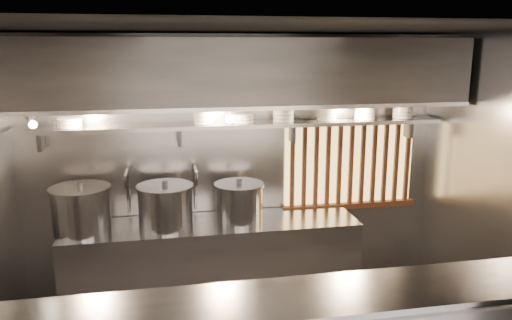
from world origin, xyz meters
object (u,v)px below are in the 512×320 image
object	(u,v)px
pendant_bulb	(230,119)
stock_pot_mid	(166,206)
stock_pot_right	(239,203)
heat_lamp	(29,118)
stock_pot_left	(81,210)

from	to	relation	value
pendant_bulb	stock_pot_mid	xyz separation A→B (m)	(-0.67, -0.11, -0.84)
pendant_bulb	stock_pot_right	size ratio (longest dim) A/B	0.30
pendant_bulb	stock_pot_mid	world-z (taller)	pendant_bulb
heat_lamp	pendant_bulb	bearing A→B (deg)	11.00
stock_pot_left	stock_pot_right	size ratio (longest dim) A/B	1.17
pendant_bulb	stock_pot_right	distance (m)	0.86
stock_pot_mid	stock_pot_left	bearing A→B (deg)	179.19
pendant_bulb	stock_pot_left	xyz separation A→B (m)	(-1.47, -0.10, -0.83)
heat_lamp	stock_pot_mid	world-z (taller)	heat_lamp
stock_pot_left	heat_lamp	bearing A→B (deg)	-142.37
pendant_bulb	stock_pot_mid	distance (m)	1.08
heat_lamp	stock_pot_left	world-z (taller)	heat_lamp
pendant_bulb	stock_pot_right	xyz separation A→B (m)	(0.08, -0.09, -0.85)
heat_lamp	stock_pot_left	distance (m)	1.02
heat_lamp	stock_pot_right	bearing A→B (deg)	7.82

